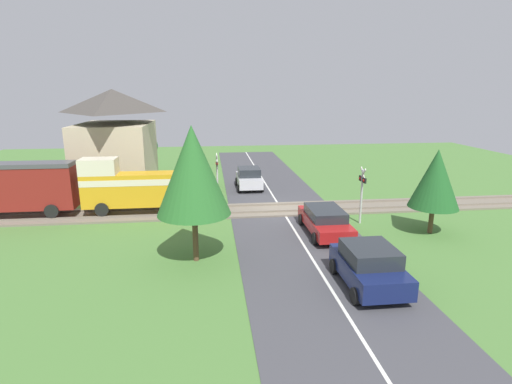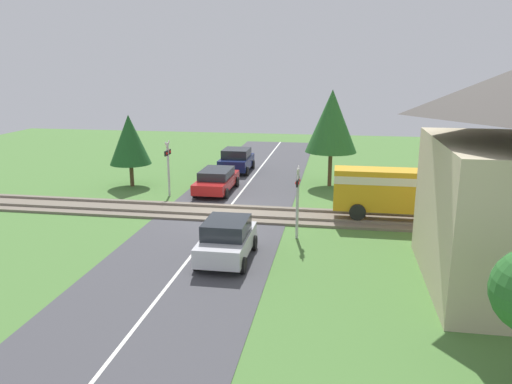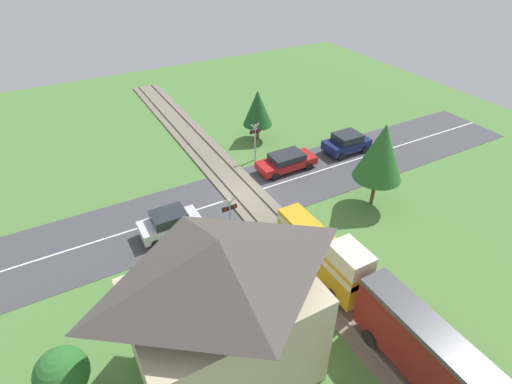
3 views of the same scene
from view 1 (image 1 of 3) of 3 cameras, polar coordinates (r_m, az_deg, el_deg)
ground_plane at (r=24.59m, az=3.70°, el=-2.60°), size 60.00×60.00×0.00m
road_surface at (r=24.59m, az=3.70°, el=-2.58°), size 48.00×6.40×0.02m
track_bed at (r=24.57m, az=3.70°, el=-2.45°), size 2.80×48.00×0.24m
train at (r=24.97m, az=-24.66°, el=0.78°), size 1.58×13.17×3.18m
car_near_crossing at (r=20.70m, az=9.81°, el=-3.96°), size 4.54×1.97×1.34m
car_far_side at (r=29.77m, az=-1.00°, el=2.03°), size 3.61×1.88×1.58m
car_behind_queue at (r=15.59m, az=15.84°, el=-10.10°), size 3.72×2.07×1.60m
crossing_signal_west_approach at (r=22.37m, az=14.91°, el=0.57°), size 0.90×0.18×3.14m
crossing_signal_east_approach at (r=26.58m, az=-5.58°, el=3.11°), size 0.90×0.18×3.14m
station_building at (r=30.70m, az=-19.38°, el=6.76°), size 7.25×5.30×7.25m
pedestrian_by_station at (r=26.38m, az=-18.95°, el=-0.58°), size 0.39×0.39×1.57m
tree_by_station at (r=36.33m, az=-15.36°, el=6.35°), size 1.92×1.92×3.44m
tree_roadside_hedge at (r=16.53m, az=-9.02°, el=3.02°), size 3.09×3.09×5.81m
tree_beyond_track at (r=21.85m, az=24.29°, el=1.73°), size 2.47×2.47×4.34m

